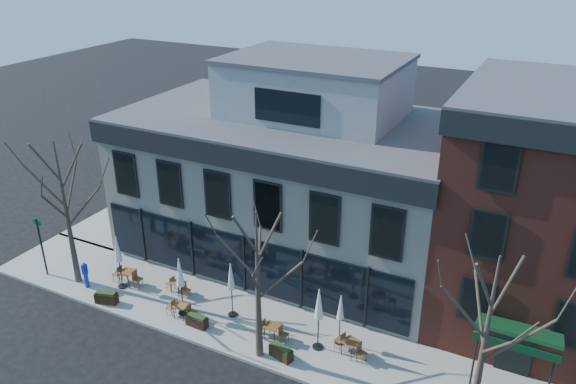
% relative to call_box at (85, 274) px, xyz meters
% --- Properties ---
extents(ground, '(120.00, 120.00, 0.00)m').
position_rel_call_box_xyz_m(ground, '(7.66, 3.41, -0.93)').
color(ground, black).
rests_on(ground, ground).
extents(sidewalk_front, '(33.50, 4.70, 0.15)m').
position_rel_call_box_xyz_m(sidewalk_front, '(10.91, 1.26, -0.86)').
color(sidewalk_front, gray).
rests_on(sidewalk_front, ground).
extents(sidewalk_side, '(4.50, 12.00, 0.15)m').
position_rel_call_box_xyz_m(sidewalk_side, '(-3.59, 9.41, -0.86)').
color(sidewalk_side, gray).
rests_on(sidewalk_side, ground).
extents(corner_building, '(18.39, 10.39, 11.10)m').
position_rel_call_box_xyz_m(corner_building, '(7.73, 8.48, 3.79)').
color(corner_building, silver).
rests_on(corner_building, ground).
extents(red_brick_building, '(8.20, 11.78, 11.18)m').
position_rel_call_box_xyz_m(red_brick_building, '(20.66, 8.39, 4.70)').
color(red_brick_building, brown).
rests_on(red_brick_building, ground).
extents(tree_corner, '(3.93, 3.98, 7.92)m').
position_rel_call_box_xyz_m(tree_corner, '(-0.83, 0.21, 3.32)').
color(tree_corner, '#382B21').
rests_on(tree_corner, sidewalk_front).
extents(tree_mid, '(3.50, 3.55, 7.04)m').
position_rel_call_box_xyz_m(tree_mid, '(10.67, -0.49, 2.86)').
color(tree_mid, '#382B21').
rests_on(tree_mid, sidewalk_front).
extents(tree_right, '(3.72, 3.77, 7.48)m').
position_rel_call_box_xyz_m(tree_right, '(19.67, -0.49, 3.09)').
color(tree_right, '#382B21').
rests_on(tree_right, sidewalk_front).
extents(sign_pole, '(0.50, 0.10, 3.40)m').
position_rel_call_box_xyz_m(sign_pole, '(-2.84, -0.09, 1.14)').
color(sign_pole, black).
rests_on(sign_pole, sidewalk_front).
extents(call_box, '(0.29, 0.29, 1.48)m').
position_rel_call_box_xyz_m(call_box, '(0.00, 0.00, 0.00)').
color(call_box, '#0D29AE').
rests_on(call_box, sidewalk_front).
extents(cafe_set_0, '(1.82, 0.76, 0.95)m').
position_rel_call_box_xyz_m(cafe_set_0, '(1.74, 1.18, -0.29)').
color(cafe_set_0, brown).
rests_on(cafe_set_0, sidewalk_front).
extents(cafe_set_1, '(1.57, 0.69, 0.81)m').
position_rel_call_box_xyz_m(cafe_set_1, '(4.64, 1.70, -0.36)').
color(cafe_set_1, brown).
rests_on(cafe_set_1, sidewalk_front).
extents(cafe_set_2, '(1.64, 0.70, 0.85)m').
position_rel_call_box_xyz_m(cafe_set_2, '(5.97, 0.16, -0.34)').
color(cafe_set_2, brown).
rests_on(cafe_set_2, sidewalk_front).
extents(cafe_set_3, '(1.64, 0.66, 0.87)m').
position_rel_call_box_xyz_m(cafe_set_3, '(10.63, 0.73, -0.34)').
color(cafe_set_3, brown).
rests_on(cafe_set_3, sidewalk_front).
extents(cafe_set_4, '(1.71, 0.91, 0.88)m').
position_rel_call_box_xyz_m(cafe_set_4, '(14.21, 1.32, -0.33)').
color(cafe_set_4, brown).
rests_on(cafe_set_4, sidewalk_front).
extents(umbrella_0, '(0.48, 0.48, 3.02)m').
position_rel_call_box_xyz_m(umbrella_0, '(1.65, 0.84, 1.35)').
color(umbrella_0, black).
rests_on(umbrella_0, sidewalk_front).
extents(umbrella_1, '(0.49, 0.49, 3.09)m').
position_rel_call_box_xyz_m(umbrella_1, '(5.87, 0.43, 1.40)').
color(umbrella_1, black).
rests_on(umbrella_1, sidewalk_front).
extents(umbrella_2, '(0.47, 0.47, 2.91)m').
position_rel_call_box_xyz_m(umbrella_2, '(8.10, 1.39, 1.27)').
color(umbrella_2, black).
rests_on(umbrella_2, sidewalk_front).
extents(umbrella_3, '(0.50, 0.50, 3.11)m').
position_rel_call_box_xyz_m(umbrella_3, '(12.75, 1.10, 1.41)').
color(umbrella_3, black).
rests_on(umbrella_3, sidewalk_front).
extents(umbrella_4, '(0.41, 0.41, 2.56)m').
position_rel_call_box_xyz_m(umbrella_4, '(13.48, 1.83, 1.02)').
color(umbrella_4, black).
rests_on(umbrella_4, sidewalk_front).
extents(planter_0, '(1.19, 0.73, 0.62)m').
position_rel_call_box_xyz_m(planter_0, '(1.91, -0.59, -0.47)').
color(planter_0, black).
rests_on(planter_0, sidewalk_front).
extents(planter_1, '(1.07, 0.46, 0.59)m').
position_rel_call_box_xyz_m(planter_1, '(7.05, -0.09, -0.49)').
color(planter_1, black).
rests_on(planter_1, sidewalk_front).
extents(planter_2, '(1.17, 0.72, 0.61)m').
position_rel_call_box_xyz_m(planter_2, '(11.60, -0.24, -0.48)').
color(planter_2, black).
rests_on(planter_2, sidewalk_front).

